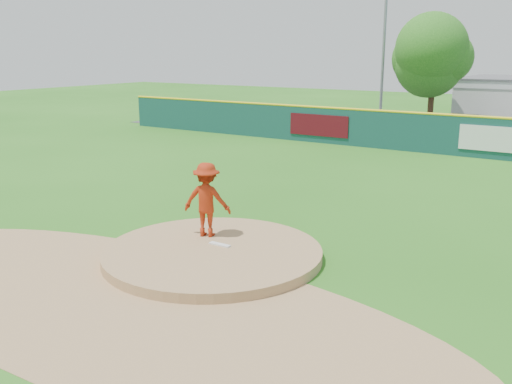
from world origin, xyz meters
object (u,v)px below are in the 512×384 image
Objects in this scene: deciduous_tree at (434,59)px; pitcher at (207,200)px; light_pole_left at (384,36)px; van at (480,126)px; playground_slide at (267,117)px.

pitcher is at bearing -87.08° from deciduous_tree.
light_pole_left is (-4.00, 2.00, 1.50)m from deciduous_tree.
van is (1.77, 24.34, -0.55)m from pitcher.
pitcher is 23.61m from playground_slide.
pitcher reaches higher than van.
deciduous_tree is 0.67× the size of light_pole_left.
deciduous_tree is at bearing 85.11° from van.
playground_slide is at bearing -137.44° from light_pole_left.
playground_slide is at bearing 98.19° from van.
playground_slide is (-11.12, 20.82, -0.50)m from pitcher.
light_pole_left is (5.88, 5.40, 5.31)m from playground_slide.
deciduous_tree is (9.88, 3.40, 3.81)m from playground_slide.
pitcher is at bearing 168.77° from van.
pitcher is 0.27× the size of deciduous_tree.
light_pole_left reaches higher than pitcher.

